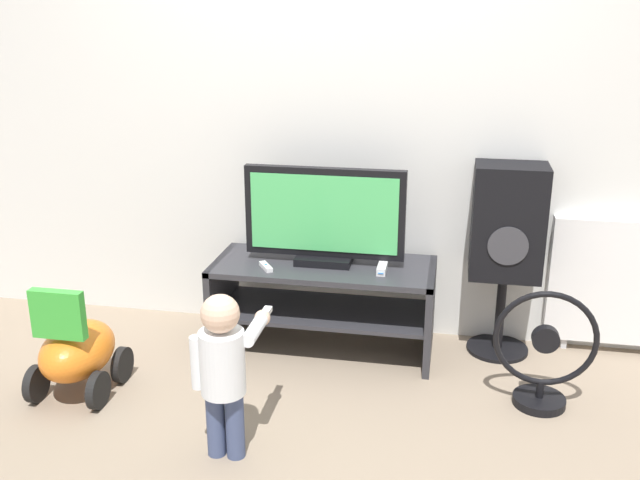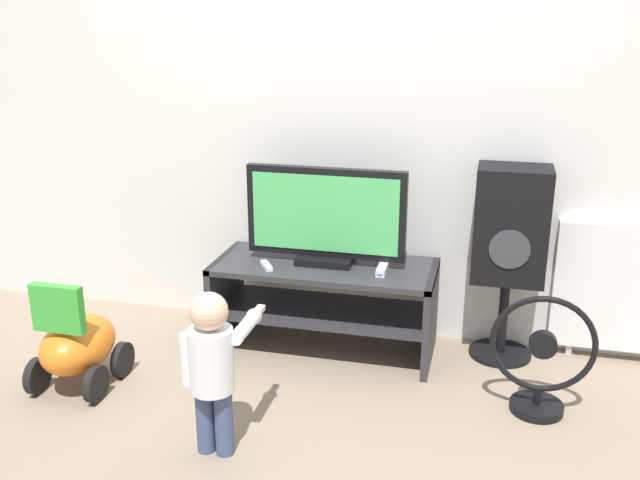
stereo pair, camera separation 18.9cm
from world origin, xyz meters
name	(u,v)px [view 2 (the right image)]	position (x,y,z in m)	size (l,w,h in m)	color
ground_plane	(313,369)	(0.00, 0.00, 0.00)	(16.00, 16.00, 0.00)	gray
wall_back	(339,103)	(0.00, 0.58, 1.30)	(10.00, 0.06, 2.60)	silver
tv_stand	(325,293)	(0.00, 0.25, 0.33)	(1.18, 0.50, 0.49)	#2D2D33
television	(326,217)	(0.00, 0.27, 0.75)	(0.85, 0.20, 0.52)	black
game_console	(382,269)	(0.32, 0.20, 0.51)	(0.05, 0.16, 0.04)	white
remote_primary	(266,266)	(-0.28, 0.12, 0.50)	(0.10, 0.13, 0.03)	white
child	(213,360)	(-0.22, -0.79, 0.43)	(0.28, 0.43, 0.73)	#3F4C72
speaker_tower	(510,231)	(0.94, 0.40, 0.70)	(0.37, 0.33, 1.04)	black
floor_fan	(541,361)	(1.11, -0.13, 0.26)	(0.47, 0.25, 0.58)	black
ride_on_toy	(77,345)	(-1.08, -0.43, 0.22)	(0.36, 0.46, 0.58)	orange
radiator	(632,289)	(1.58, 0.51, 0.40)	(0.78, 0.08, 0.75)	white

